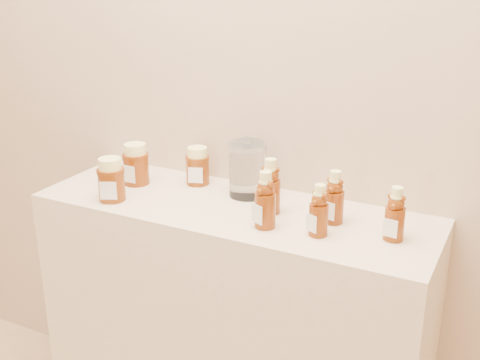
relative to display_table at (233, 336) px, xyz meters
The scene contains 11 objects.
wall_back 0.92m from the display_table, 90.00° to the left, with size 3.50×0.02×2.70m, color tan.
display_table is the anchor object (origin of this frame).
bear_bottle_back_left 0.55m from the display_table, ahead, with size 0.06×0.06×0.18m, color #612407, non-canonical shape.
bear_bottle_back_mid 0.61m from the display_table, ahead, with size 0.06×0.06×0.17m, color #612407, non-canonical shape.
bear_bottle_back_right 0.71m from the display_table, ahead, with size 0.06×0.06×0.16m, color #612407, non-canonical shape.
bear_bottle_front_left 0.57m from the display_table, 30.86° to the right, with size 0.06×0.06×0.18m, color #612407, non-canonical shape.
bear_bottle_front_right 0.61m from the display_table, 13.32° to the right, with size 0.05×0.05×0.16m, color #612407, non-canonical shape.
honey_jar_left 0.63m from the display_table, behind, with size 0.09×0.09×0.13m, color #612407, non-canonical shape.
honey_jar_back 0.56m from the display_table, 147.54° to the left, with size 0.08×0.08×0.12m, color #612407, non-canonical shape.
honey_jar_front 0.63m from the display_table, 161.51° to the right, with size 0.08×0.08×0.13m, color #612407, non-canonical shape.
glass_canister 0.55m from the display_table, 90.81° to the left, with size 0.12×0.12×0.18m, color white, non-canonical shape.
Camera 1 is at (0.76, 0.10, 1.59)m, focal length 45.00 mm.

